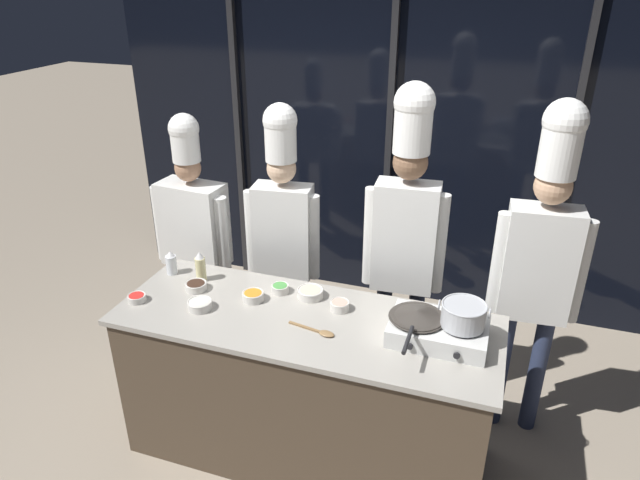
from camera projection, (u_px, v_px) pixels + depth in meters
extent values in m
plane|color=gray|center=(307.00, 449.00, 3.44)|extent=(24.00, 24.00, 0.00)
cube|color=black|center=(390.00, 143.00, 4.54)|extent=(4.65, 0.04, 2.70)
cube|color=#232326|center=(238.00, 131.00, 4.89)|extent=(0.05, 0.05, 2.70)
cube|color=#232326|center=(389.00, 145.00, 4.50)|extent=(0.05, 0.05, 2.70)
cube|color=#232326|center=(567.00, 162.00, 4.12)|extent=(0.05, 0.05, 2.70)
cube|color=#4C3D2D|center=(306.00, 390.00, 3.24)|extent=(2.00, 0.71, 0.91)
cube|color=#A39E93|center=(305.00, 321.00, 3.04)|extent=(2.06, 0.75, 0.03)
cube|color=silver|center=(438.00, 331.00, 2.84)|extent=(0.48, 0.32, 0.10)
cylinder|color=black|center=(417.00, 318.00, 2.85)|extent=(0.19, 0.19, 0.01)
cylinder|color=black|center=(410.00, 346.00, 2.73)|extent=(0.03, 0.01, 0.03)
cylinder|color=black|center=(462.00, 326.00, 2.79)|extent=(0.19, 0.19, 0.01)
cylinder|color=black|center=(457.00, 356.00, 2.67)|extent=(0.03, 0.01, 0.03)
cylinder|color=#38332D|center=(417.00, 316.00, 2.85)|extent=(0.27, 0.27, 0.01)
cone|color=#38332D|center=(417.00, 314.00, 2.84)|extent=(0.29, 0.29, 0.04)
cylinder|color=black|center=(408.00, 340.00, 2.63)|extent=(0.02, 0.22, 0.02)
cylinder|color=#B7BABF|center=(463.00, 315.00, 2.76)|extent=(0.21, 0.21, 0.11)
torus|color=#B7BABF|center=(465.00, 305.00, 2.73)|extent=(0.22, 0.22, 0.01)
torus|color=#B7BABF|center=(439.00, 305.00, 2.78)|extent=(0.01, 0.05, 0.05)
torus|color=#B7BABF|center=(490.00, 313.00, 2.71)|extent=(0.01, 0.05, 0.05)
cylinder|color=white|center=(171.00, 265.00, 3.45)|extent=(0.07, 0.07, 0.12)
cone|color=white|center=(170.00, 254.00, 3.42)|extent=(0.06, 0.06, 0.03)
cylinder|color=beige|center=(201.00, 269.00, 3.37)|extent=(0.06, 0.06, 0.15)
cone|color=white|center=(199.00, 255.00, 3.33)|extent=(0.05, 0.05, 0.04)
cylinder|color=silver|center=(340.00, 306.00, 3.10)|extent=(0.10, 0.10, 0.05)
torus|color=silver|center=(340.00, 302.00, 3.09)|extent=(0.11, 0.11, 0.01)
cylinder|color=#EAA893|center=(340.00, 304.00, 3.09)|extent=(0.09, 0.09, 0.03)
cylinder|color=silver|center=(200.00, 305.00, 3.11)|extent=(0.13, 0.13, 0.05)
torus|color=silver|center=(199.00, 302.00, 3.10)|extent=(0.13, 0.13, 0.01)
cylinder|color=silver|center=(200.00, 303.00, 3.10)|extent=(0.11, 0.11, 0.02)
cylinder|color=silver|center=(310.00, 293.00, 3.22)|extent=(0.15, 0.15, 0.05)
torus|color=silver|center=(310.00, 290.00, 3.21)|extent=(0.15, 0.15, 0.01)
cylinder|color=beige|center=(310.00, 292.00, 3.21)|extent=(0.12, 0.12, 0.03)
cylinder|color=silver|center=(253.00, 296.00, 3.19)|extent=(0.12, 0.12, 0.05)
torus|color=silver|center=(253.00, 293.00, 3.18)|extent=(0.12, 0.12, 0.01)
cylinder|color=orange|center=(253.00, 295.00, 3.18)|extent=(0.10, 0.10, 0.03)
cylinder|color=silver|center=(280.00, 289.00, 3.27)|extent=(0.10, 0.10, 0.04)
torus|color=silver|center=(280.00, 286.00, 3.26)|extent=(0.10, 0.10, 0.01)
cylinder|color=#4C9E47|center=(280.00, 287.00, 3.26)|extent=(0.08, 0.08, 0.02)
cylinder|color=silver|center=(137.00, 298.00, 3.18)|extent=(0.10, 0.10, 0.04)
torus|color=silver|center=(136.00, 295.00, 3.17)|extent=(0.10, 0.10, 0.01)
cylinder|color=red|center=(137.00, 297.00, 3.18)|extent=(0.08, 0.08, 0.02)
cylinder|color=silver|center=(196.00, 286.00, 3.29)|extent=(0.12, 0.12, 0.04)
torus|color=silver|center=(196.00, 283.00, 3.28)|extent=(0.13, 0.13, 0.01)
cylinder|color=#382319|center=(196.00, 285.00, 3.29)|extent=(0.10, 0.10, 0.02)
cube|color=olive|center=(304.00, 327.00, 2.95)|extent=(0.18, 0.05, 0.01)
ellipsoid|color=olive|center=(326.00, 334.00, 2.89)|extent=(0.09, 0.07, 0.02)
cylinder|color=#232326|center=(217.00, 309.00, 4.16)|extent=(0.12, 0.12, 0.73)
cylinder|color=#232326|center=(188.00, 302.00, 4.25)|extent=(0.12, 0.12, 0.73)
cube|color=white|center=(194.00, 224.00, 3.92)|extent=(0.47, 0.27, 0.59)
cylinder|color=white|center=(222.00, 235.00, 3.81)|extent=(0.09, 0.09, 0.54)
cylinder|color=white|center=(161.00, 223.00, 3.99)|extent=(0.09, 0.09, 0.54)
sphere|color=#A87A5B|center=(188.00, 168.00, 3.74)|extent=(0.17, 0.17, 0.17)
cylinder|color=white|center=(185.00, 145.00, 3.67)|extent=(0.18, 0.18, 0.22)
sphere|color=white|center=(184.00, 129.00, 3.63)|extent=(0.20, 0.20, 0.20)
cylinder|color=#232326|center=(300.00, 323.00, 3.97)|extent=(0.10, 0.10, 0.77)
cylinder|color=#232326|center=(272.00, 320.00, 4.01)|extent=(0.10, 0.10, 0.77)
cube|color=white|center=(283.00, 231.00, 3.69)|extent=(0.39, 0.24, 0.62)
cylinder|color=white|center=(314.00, 238.00, 3.63)|extent=(0.07, 0.07, 0.57)
cylinder|color=white|center=(251.00, 232.00, 3.70)|extent=(0.07, 0.07, 0.57)
sphere|color=beige|center=(281.00, 169.00, 3.50)|extent=(0.18, 0.18, 0.18)
cylinder|color=white|center=(281.00, 141.00, 3.42)|extent=(0.19, 0.19, 0.25)
sphere|color=white|center=(280.00, 120.00, 3.37)|extent=(0.21, 0.21, 0.21)
cylinder|color=#2D3856|center=(413.00, 343.00, 3.70)|extent=(0.10, 0.10, 0.84)
cylinder|color=#2D3856|center=(382.00, 339.00, 3.75)|extent=(0.10, 0.10, 0.84)
cube|color=white|center=(405.00, 237.00, 3.39)|extent=(0.38, 0.22, 0.68)
cylinder|color=white|center=(440.00, 244.00, 3.32)|extent=(0.07, 0.07, 0.62)
cylinder|color=white|center=(370.00, 237.00, 3.42)|extent=(0.07, 0.07, 0.62)
sphere|color=brown|center=(410.00, 163.00, 3.19)|extent=(0.20, 0.20, 0.20)
cylinder|color=white|center=(413.00, 128.00, 3.11)|extent=(0.21, 0.21, 0.28)
sphere|color=white|center=(415.00, 102.00, 3.05)|extent=(0.23, 0.23, 0.23)
cylinder|color=#2D3856|center=(536.00, 373.00, 3.45)|extent=(0.10, 0.10, 0.82)
cylinder|color=#2D3856|center=(500.00, 367.00, 3.49)|extent=(0.10, 0.10, 0.82)
cube|color=white|center=(538.00, 263.00, 3.15)|extent=(0.40, 0.23, 0.66)
cylinder|color=white|center=(580.00, 272.00, 3.08)|extent=(0.08, 0.08, 0.61)
cylinder|color=white|center=(498.00, 263.00, 3.17)|extent=(0.08, 0.08, 0.61)
sphere|color=tan|center=(553.00, 186.00, 2.95)|extent=(0.19, 0.19, 0.19)
cylinder|color=white|center=(560.00, 149.00, 2.86)|extent=(0.20, 0.20, 0.29)
sphere|color=white|center=(566.00, 120.00, 2.80)|extent=(0.22, 0.22, 0.22)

